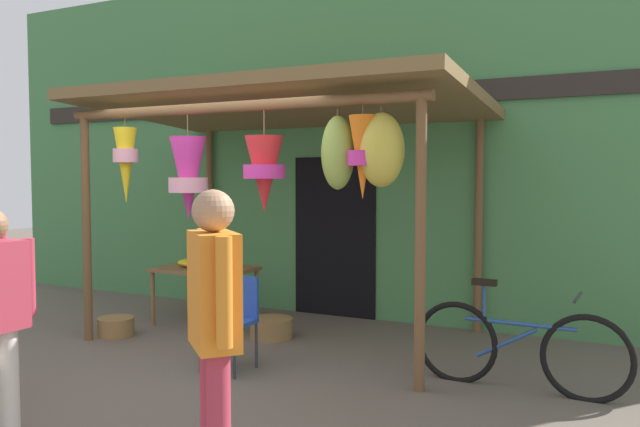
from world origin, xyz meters
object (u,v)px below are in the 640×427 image
Objects in this scene: wicker_basket_spare at (116,327)px; display_table at (205,273)px; wicker_basket_by_table at (271,328)px; folding_chair at (233,314)px; parked_bicycle at (518,348)px; shopper_by_bananas at (214,317)px; flower_heap_on_table at (202,263)px.

display_table is at bearing 59.66° from wicker_basket_spare.
wicker_basket_by_table reaches higher than wicker_basket_spare.
wicker_basket_spare is at bearing 167.14° from folding_chair.
wicker_basket_spare is 0.23× the size of parked_bicycle.
parked_bicycle is at bearing -12.05° from display_table.
wicker_basket_by_table is 2.74m from parked_bicycle.
shopper_by_bananas is at bearing -115.47° from parked_bicycle.
shopper_by_bananas reaches higher than display_table.
shopper_by_bananas is (1.47, -3.08, 0.89)m from wicker_basket_by_table.
folding_chair is 2.38m from shopper_by_bananas.
display_table is 4.19m from shopper_by_bananas.
wicker_basket_by_table is (-0.25, 1.10, -0.40)m from folding_chair.
parked_bicycle reaches higher than wicker_basket_by_table.
display_table is at bearing 7.02° from flower_heap_on_table.
display_table is 0.64× the size of parked_bicycle.
folding_chair is at bearing 121.67° from shopper_by_bananas.
wicker_basket_by_table is at bearing 23.18° from wicker_basket_spare.
display_table is 1.87m from folding_chair.
parked_bicycle is at bearing -11.83° from wicker_basket_by_table.
folding_chair is at bearing -45.71° from display_table.
display_table is 1.33× the size of folding_chair.
flower_heap_on_table is 1.28m from wicker_basket_by_table.
display_table is at bearing 127.28° from shopper_by_bananas.
shopper_by_bananas is at bearing -58.33° from folding_chair.
flower_heap_on_table is 3.87m from parked_bicycle.
folding_chair is 1.82× the size of wicker_basket_by_table.
parked_bicycle reaches higher than display_table.
folding_chair reaches higher than display_table.
folding_chair is 0.48× the size of parked_bicycle.
wicker_basket_spare is 0.24× the size of shopper_by_bananas.
wicker_basket_spare is at bearing -118.37° from flower_heap_on_table.
folding_chair is 1.93m from wicker_basket_spare.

